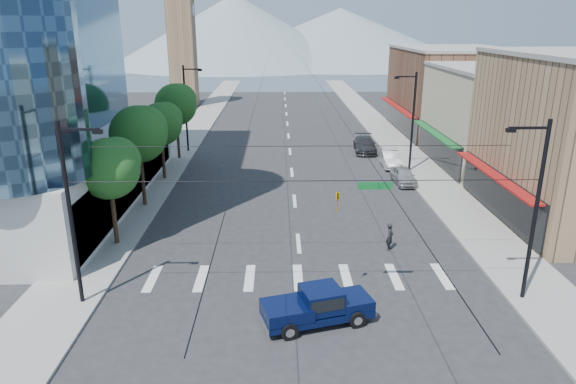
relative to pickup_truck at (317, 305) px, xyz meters
name	(u,v)px	position (x,y,z in m)	size (l,w,h in m)	color
ground	(303,291)	(-0.48, 2.90, -0.90)	(160.00, 160.00, 0.00)	#28282B
sidewalk_left	(192,132)	(-12.48, 42.90, -0.82)	(4.00, 120.00, 0.15)	gray
sidewalk_right	(384,132)	(11.52, 42.90, -0.82)	(4.00, 120.00, 0.15)	gray
shop_mid	(505,119)	(19.52, 26.90, 3.60)	(12.00, 14.00, 9.00)	tan
shop_far	(451,92)	(19.52, 42.90, 4.10)	(12.00, 18.00, 10.00)	brown
clock_tower	(182,39)	(-16.98, 64.90, 9.75)	(4.80, 4.80, 20.40)	#8C6B4C
mountain_left	(235,30)	(-15.48, 152.90, 10.10)	(80.00, 80.00, 22.00)	gray
mountain_right	(340,36)	(19.52, 162.90, 8.10)	(90.00, 90.00, 18.00)	gray
tree_near	(111,166)	(-11.55, 9.00, 4.10)	(3.65, 3.64, 6.71)	black
tree_midnear	(141,132)	(-11.55, 16.00, 4.70)	(4.09, 4.09, 7.52)	black
tree_midfar	(162,123)	(-11.55, 23.00, 4.10)	(3.65, 3.64, 6.71)	black
tree_far	(177,103)	(-11.55, 30.00, 4.70)	(4.09, 4.09, 7.52)	black
signal_rig	(309,213)	(-0.29, 1.90, 3.75)	(21.80, 0.20, 9.00)	black
lamp_pole_nw	(187,105)	(-11.15, 32.90, 4.04)	(2.00, 0.25, 9.00)	black
lamp_pole_ne	(412,118)	(10.18, 24.90, 4.04)	(2.00, 0.25, 9.00)	black
pickup_truck	(317,305)	(0.00, 0.00, 0.00)	(5.37, 3.12, 1.72)	#071138
pedestrian	(390,237)	(4.96, 7.90, -0.06)	(0.61, 0.40, 1.68)	black
parked_car_near	(404,176)	(8.92, 21.25, -0.21)	(1.63, 4.06, 1.38)	#A7A8AC
parked_car_mid	(390,159)	(8.92, 26.77, -0.17)	(1.53, 4.39, 1.45)	silver
parked_car_far	(365,145)	(7.46, 32.68, -0.11)	(2.19, 5.39, 1.56)	#302F32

